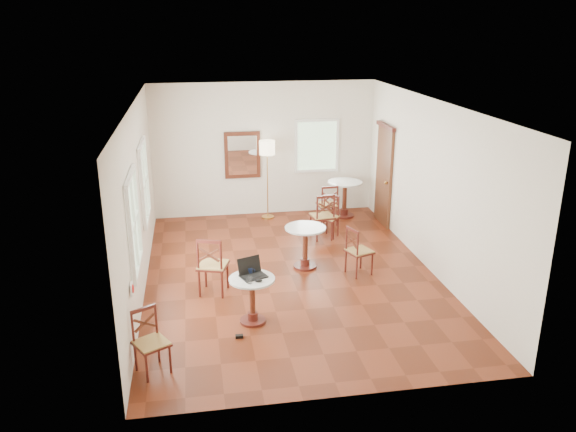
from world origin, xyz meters
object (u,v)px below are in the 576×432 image
object	(u,v)px
cafe_table_mid	(305,243)
chair_near_a	(213,265)
chair_mid_a	(323,216)
cafe_table_back	(345,195)
water_glass	(250,280)
laptop	(252,272)
power_adapter	(239,336)
mouse	(259,281)
floor_lamp	(267,153)
chair_back_b	(328,217)
chair_mid_b	(358,251)
chair_back_a	(328,205)
navy_mug	(250,271)
cafe_table_near	(252,295)
chair_near_b	(151,342)

from	to	relation	value
cafe_table_mid	chair_near_a	world-z (taller)	chair_near_a
cafe_table_mid	chair_mid_a	distance (m)	1.53
cafe_table_back	water_glass	size ratio (longest dim) A/B	7.42
water_glass	chair_near_a	bearing A→B (deg)	111.45
chair_mid_a	laptop	distance (m)	3.62
chair_mid_a	power_adapter	world-z (taller)	chair_mid_a
mouse	floor_lamp	bearing A→B (deg)	83.30
power_adapter	laptop	bearing A→B (deg)	64.19
cafe_table_mid	cafe_table_back	distance (m)	3.02
cafe_table_mid	chair_back_b	xyz separation A→B (m)	(0.77, 1.45, -0.05)
cafe_table_mid	power_adapter	xyz separation A→B (m)	(-1.39, -2.25, -0.46)
chair_mid_b	power_adapter	world-z (taller)	chair_mid_b
cafe_table_back	water_glass	world-z (taller)	water_glass
cafe_table_back	chair_mid_a	size ratio (longest dim) A/B	0.86
chair_back_a	navy_mug	distance (m)	4.41
laptop	water_glass	world-z (taller)	laptop
cafe_table_near	cafe_table_mid	bearing A→B (deg)	57.66
chair_near_b	laptop	bearing A→B (deg)	9.67
laptop	cafe_table_near	bearing A→B (deg)	-116.32
chair_mid_a	navy_mug	distance (m)	3.56
mouse	chair_mid_a	bearing A→B (deg)	65.47
chair_back_b	navy_mug	world-z (taller)	chair_back_b
chair_mid_a	chair_back_a	bearing A→B (deg)	-118.83
cafe_table_back	chair_near_a	xyz separation A→B (m)	(-3.12, -3.42, -0.01)
chair_mid_a	chair_near_b	bearing A→B (deg)	44.61
cafe_table_mid	chair_mid_a	bearing A→B (deg)	65.37
cafe_table_near	chair_near_b	distance (m)	1.75
chair_near_b	chair_back_b	distance (m)	5.46
chair_mid_b	cafe_table_mid	bearing A→B (deg)	43.31
chair_back_a	water_glass	xyz separation A→B (m)	(-2.14, -4.20, 0.32)
chair_mid_b	chair_back_b	world-z (taller)	chair_mid_b
mouse	cafe_table_mid	bearing A→B (deg)	63.87
chair_back_a	power_adapter	size ratio (longest dim) A/B	8.42
cafe_table_mid	cafe_table_back	world-z (taller)	cafe_table_back
chair_near_a	chair_back_b	distance (m)	3.31
cafe_table_mid	power_adapter	distance (m)	2.68
laptop	power_adapter	bearing A→B (deg)	-137.25
cafe_table_near	floor_lamp	bearing A→B (deg)	79.58
chair_back_a	power_adapter	distance (m)	5.04
cafe_table_back	cafe_table_mid	bearing A→B (deg)	-118.44
chair_near_b	laptop	size ratio (longest dim) A/B	1.91
chair_mid_a	chair_near_a	bearing A→B (deg)	34.39
chair_near_a	navy_mug	size ratio (longest dim) A/B	8.41
cafe_table_mid	laptop	size ratio (longest dim) A/B	1.73
chair_near_a	chair_near_b	bearing A→B (deg)	84.97
cafe_table_back	chair_mid_b	bearing A→B (deg)	-100.58
cafe_table_mid	floor_lamp	xyz separation A→B (m)	(-0.29, 2.86, 1.02)
water_glass	power_adapter	xyz separation A→B (m)	(-0.19, -0.24, -0.75)
chair_near_b	laptop	xyz separation A→B (m)	(1.41, 1.14, 0.35)
chair_near_a	power_adapter	distance (m)	1.58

